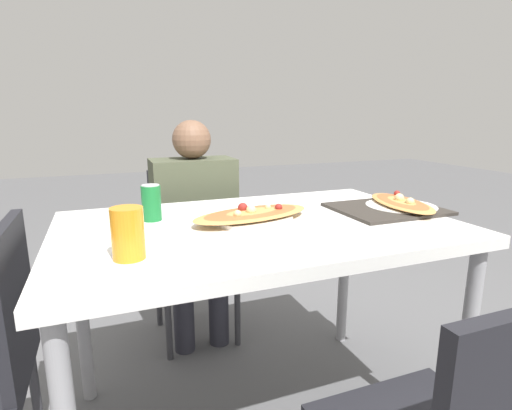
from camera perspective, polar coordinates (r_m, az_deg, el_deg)
dining_table at (r=1.38m, az=0.36°, el=-5.58°), size 1.32×0.84×0.78m
chair_far_seated at (r=2.11m, az=-9.24°, el=-5.31°), size 0.40×0.40×0.86m
person_seated at (r=1.96m, az=-8.72°, el=-1.72°), size 0.39×0.25×1.11m
pizza_main at (r=1.38m, az=-0.57°, el=-1.44°), size 0.47×0.28×0.06m
soda_can at (r=1.42m, az=-14.72°, el=0.31°), size 0.07×0.07×0.12m
drink_glass at (r=1.06m, az=-17.84°, el=-3.88°), size 0.08×0.08×0.13m
serving_tray at (r=1.61m, az=18.10°, el=-0.52°), size 0.39×0.32×0.01m
pizza_second at (r=1.65m, az=20.03°, el=0.13°), size 0.27×0.41×0.06m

